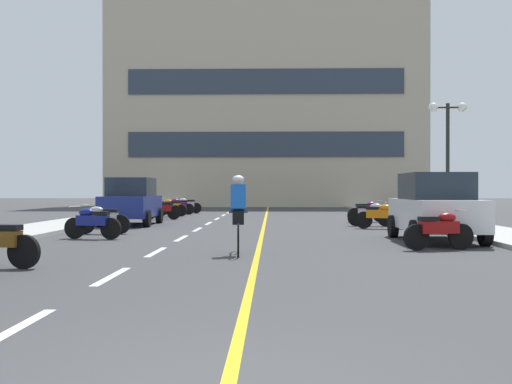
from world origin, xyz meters
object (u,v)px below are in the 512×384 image
Objects in this scene: motorcycle_12 at (178,206)px; motorcycle_7 at (371,214)px; motorcycle_6 at (380,215)px; motorcycle_11 at (171,207)px; motorcycle_9 at (161,209)px; motorcycle_5 at (102,219)px; motorcycle_13 at (186,205)px; cyclist_rider at (238,213)px; parked_car_near at (435,207)px; street_lamp_mid at (448,133)px; motorcycle_4 at (92,222)px; parked_car_mid at (132,201)px; motorcycle_3 at (439,229)px; motorcycle_10 at (164,208)px; motorcycle_8 at (368,211)px.

motorcycle_7 is at bearing -50.91° from motorcycle_12.
motorcycle_6 is 13.67m from motorcycle_11.
motorcycle_9 is (-8.69, 4.90, 0.00)m from motorcycle_7.
motorcycle_12 is at bearing 90.55° from motorcycle_9.
motorcycle_5 is 1.02× the size of motorcycle_7.
motorcycle_5 is 9.96m from motorcycle_7.
motorcycle_12 is (-0.06, 5.86, 0.00)m from motorcycle_9.
motorcycle_13 is (0.37, 16.92, 0.00)m from motorcycle_5.
motorcycle_13 is at bearing 100.17° from cyclist_rider.
parked_car_near is 20.12m from motorcycle_12.
street_lamp_mid is 2.69× the size of motorcycle_9.
motorcycle_13 is at bearing 89.61° from motorcycle_4.
parked_car_near is at bearing -83.86° from motorcycle_6.
parked_car_near is at bearing -37.88° from parked_car_mid.
parked_car_near is 2.38× the size of cyclist_rider.
motorcycle_4 is at bearing -89.79° from motorcycle_12.
motorcycle_3 is 20.32m from motorcycle_11.
cyclist_rider is (-4.40, -10.63, 0.41)m from motorcycle_7.
motorcycle_4 is 9.99m from motorcycle_6.
motorcycle_10 is at bearing 96.13° from motorcycle_9.
motorcycle_6 is at bearing 96.14° from parked_car_near.
motorcycle_8 is 1.00× the size of motorcycle_9.
motorcycle_11 is at bearing 90.53° from motorcycle_4.
motorcycle_5 is 1.00× the size of motorcycle_10.
motorcycle_11 is at bearing 88.09° from parked_car_mid.
motorcycle_5 is at bearing 164.86° from parked_car_near.
motorcycle_8 is at bearing -32.61° from motorcycle_11.
motorcycle_12 is at bearing 129.09° from motorcycle_7.
motorcycle_4 is (-8.81, 3.05, 0.00)m from motorcycle_3.
motorcycle_8 is at bearing 92.06° from parked_car_near.
cyclist_rider is (-7.38, -11.15, -2.61)m from street_lamp_mid.
motorcycle_9 is (-0.01, 11.35, 0.00)m from motorcycle_4.
motorcycle_13 is at bearing 86.43° from motorcycle_10.
motorcycle_10 is at bearing 124.50° from parked_car_near.
motorcycle_6 is (-0.58, 5.39, -0.44)m from parked_car_near.
cyclist_rider is at bearing -75.59° from motorcycle_10.
motorcycle_3 is at bearing -101.90° from parked_car_near.
motorcycle_4 and motorcycle_5 have the same top height.
motorcycle_4 is 0.99× the size of motorcycle_5.
motorcycle_7 and motorcycle_10 have the same top height.
motorcycle_13 is (0.19, 1.73, 0.00)m from motorcycle_12.
motorcycle_3 is (-0.52, -2.48, -0.44)m from parked_car_near.
motorcycle_8 is 13.04m from motorcycle_13.
motorcycle_8 is at bearing 138.22° from street_lamp_mid.
motorcycle_5 is at bearing -91.27° from motorcycle_13.
motorcycle_10 and motorcycle_13 have the same top height.
motorcycle_10 is (-9.03, 16.38, 0.00)m from motorcycle_3.
cyclist_rider reaches higher than motorcycle_4.
street_lamp_mid is at bearing -46.09° from motorcycle_13.
motorcycle_11 is (-0.14, 15.19, 0.00)m from motorcycle_4.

